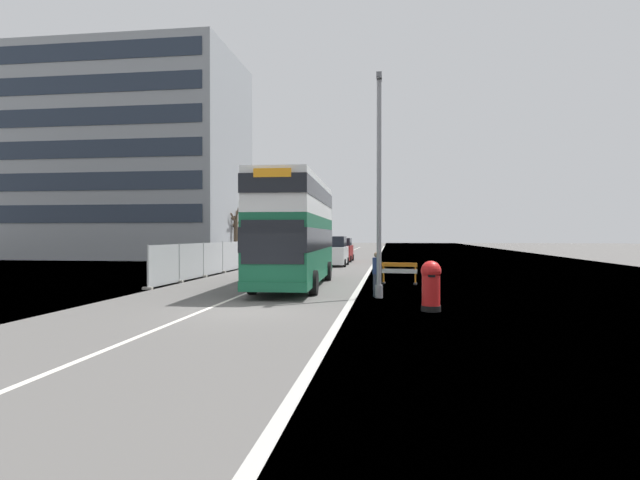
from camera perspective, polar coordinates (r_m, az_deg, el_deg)
name	(u,v)px	position (r m, az deg, el deg)	size (l,w,h in m)	color
ground	(268,312)	(16.78, -5.73, -7.87)	(140.00, 280.00, 0.10)	#565451
double_decker_bus	(296,230)	(24.35, -2.68, 1.07)	(3.07, 11.65, 4.94)	#145638
lamppost_foreground	(379,192)	(19.98, 6.51, 5.21)	(0.29, 0.70, 8.54)	gray
red_pillar_postbox	(431,284)	(16.82, 12.10, -4.71)	(0.64, 0.64, 1.60)	black
roadworks_barrier	(399,271)	(25.71, 8.71, -3.36)	(1.73, 0.63, 1.06)	orange
construction_site_fence	(222,258)	(33.48, -10.68, -1.93)	(0.44, 20.60, 2.00)	#A8AAAD
car_oncoming_near	(334,252)	(40.34, 1.56, -1.34)	(2.09, 4.38, 2.30)	silver
car_receding_mid	(342,250)	(46.98, 2.41, -1.15)	(1.98, 4.40, 2.12)	maroon
bare_tree_far_verge_near	(236,232)	(53.70, -9.26, 0.84)	(2.50, 2.53, 5.16)	#4C3D2D
pedestrian_at_kerb	(377,274)	(20.34, 6.26, -3.76)	(0.34, 0.34, 1.75)	#2D3342
backdrop_office_block	(124,158)	(59.78, -20.75, 8.38)	(24.30, 14.37, 21.13)	gray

